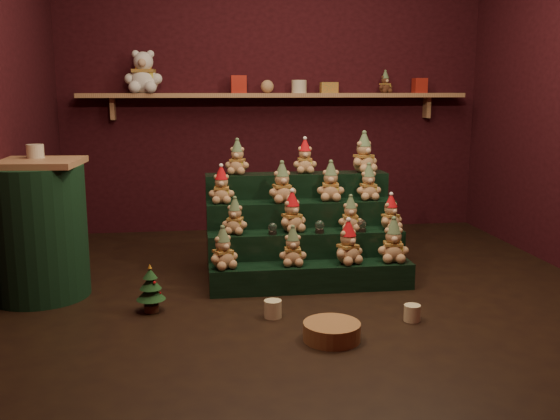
{
  "coord_description": "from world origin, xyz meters",
  "views": [
    {
      "loc": [
        -0.75,
        -3.99,
        1.36
      ],
      "look_at": [
        -0.18,
        0.25,
        0.52
      ],
      "focal_mm": 40.0,
      "sensor_mm": 36.0,
      "label": 1
    }
  ],
  "objects": [
    {
      "name": "ground",
      "position": [
        0.0,
        0.0,
        0.0
      ],
      "size": [
        4.0,
        4.0,
        0.0
      ],
      "primitive_type": "plane",
      "color": "black",
      "rests_on": "ground"
    },
    {
      "name": "back_wall",
      "position": [
        0.0,
        2.05,
        1.4
      ],
      "size": [
        4.0,
        0.1,
        2.8
      ],
      "primitive_type": "cube",
      "color": "black",
      "rests_on": "ground"
    },
    {
      "name": "front_wall",
      "position": [
        0.0,
        -2.05,
        1.4
      ],
      "size": [
        4.0,
        0.1,
        2.8
      ],
      "primitive_type": "cube",
      "color": "black",
      "rests_on": "ground"
    },
    {
      "name": "back_shelf",
      "position": [
        0.0,
        1.87,
        1.29
      ],
      "size": [
        3.6,
        0.26,
        0.24
      ],
      "color": "tan",
      "rests_on": "ground"
    },
    {
      "name": "riser_tier_front",
      "position": [
        0.01,
        0.05,
        0.09
      ],
      "size": [
        1.4,
        0.22,
        0.18
      ],
      "primitive_type": "cube",
      "color": "black",
      "rests_on": "ground"
    },
    {
      "name": "riser_tier_midfront",
      "position": [
        0.01,
        0.27,
        0.18
      ],
      "size": [
        1.4,
        0.22,
        0.36
      ],
      "primitive_type": "cube",
      "color": "black",
      "rests_on": "ground"
    },
    {
      "name": "riser_tier_midback",
      "position": [
        0.01,
        0.49,
        0.27
      ],
      "size": [
        1.4,
        0.22,
        0.54
      ],
      "primitive_type": "cube",
      "color": "black",
      "rests_on": "ground"
    },
    {
      "name": "riser_tier_back",
      "position": [
        0.01,
        0.71,
        0.36
      ],
      "size": [
        1.4,
        0.22,
        0.72
      ],
      "primitive_type": "cube",
      "color": "black",
      "rests_on": "ground"
    },
    {
      "name": "teddy_0",
      "position": [
        -0.59,
        0.04,
        0.32
      ],
      "size": [
        0.26,
        0.25,
        0.28
      ],
      "primitive_type": null,
      "rotation": [
        0.0,
        0.0,
        0.45
      ],
      "color": "tan",
      "rests_on": "riser_tier_front"
    },
    {
      "name": "teddy_1",
      "position": [
        -0.12,
        0.05,
        0.31
      ],
      "size": [
        0.2,
        0.18,
        0.26
      ],
      "primitive_type": null,
      "rotation": [
        0.0,
        0.0,
        -0.08
      ],
      "color": "tan",
      "rests_on": "riser_tier_front"
    },
    {
      "name": "teddy_2",
      "position": [
        0.26,
        0.04,
        0.33
      ],
      "size": [
        0.27,
        0.26,
        0.29
      ],
      "primitive_type": null,
      "rotation": [
        0.0,
        0.0,
        0.43
      ],
      "color": "tan",
      "rests_on": "riser_tier_front"
    },
    {
      "name": "teddy_3",
      "position": [
        0.58,
        0.05,
        0.33
      ],
      "size": [
        0.24,
        0.22,
        0.3
      ],
      "primitive_type": null,
      "rotation": [
        0.0,
        0.0,
        -0.15
      ],
      "color": "tan",
      "rests_on": "riser_tier_front"
    },
    {
      "name": "teddy_4",
      "position": [
        -0.5,
        0.27,
        0.49
      ],
      "size": [
        0.22,
        0.21,
        0.25
      ],
      "primitive_type": null,
      "rotation": [
        0.0,
        0.0,
        -0.29
      ],
      "color": "tan",
      "rests_on": "riser_tier_midfront"
    },
    {
      "name": "teddy_5",
      "position": [
        -0.09,
        0.28,
        0.5
      ],
      "size": [
        0.26,
        0.25,
        0.28
      ],
      "primitive_type": null,
      "rotation": [
        0.0,
        0.0,
        0.43
      ],
      "color": "tan",
      "rests_on": "riser_tier_midfront"
    },
    {
      "name": "teddy_6",
      "position": [
        0.33,
        0.27,
        0.48
      ],
      "size": [
        0.19,
        0.17,
        0.25
      ],
      "primitive_type": null,
      "rotation": [
        0.0,
        0.0,
        -0.07
      ],
      "color": "tan",
      "rests_on": "riser_tier_midfront"
    },
    {
      "name": "teddy_7",
      "position": [
        0.62,
        0.26,
        0.48
      ],
      "size": [
        0.23,
        0.22,
        0.25
      ],
      "primitive_type": null,
      "rotation": [
        0.0,
        0.0,
        0.43
      ],
      "color": "tan",
      "rests_on": "riser_tier_midfront"
    },
    {
      "name": "teddy_8",
      "position": [
        -0.58,
        0.5,
        0.67
      ],
      "size": [
        0.2,
        0.18,
        0.26
      ],
      "primitive_type": null,
      "rotation": [
        0.0,
        0.0,
        -0.06
      ],
      "color": "tan",
      "rests_on": "riser_tier_midback"
    },
    {
      "name": "teddy_9",
      "position": [
        -0.14,
        0.47,
        0.68
      ],
      "size": [
        0.24,
        0.22,
        0.29
      ],
      "primitive_type": null,
      "rotation": [
        0.0,
        0.0,
        0.17
      ],
      "color": "tan",
      "rests_on": "riser_tier_midback"
    },
    {
      "name": "teddy_10",
      "position": [
        0.23,
        0.5,
        0.68
      ],
      "size": [
        0.23,
        0.21,
        0.29
      ],
      "primitive_type": null,
      "rotation": [
        0.0,
        0.0,
        -0.15
      ],
      "color": "tan",
      "rests_on": "riser_tier_midback"
    },
    {
      "name": "teddy_11",
      "position": [
        0.52,
        0.49,
        0.67
      ],
      "size": [
        0.2,
        0.18,
        0.26
      ],
      "primitive_type": null,
      "rotation": [
        0.0,
        0.0,
        0.04
      ],
      "color": "tan",
      "rests_on": "riser_tier_midback"
    },
    {
      "name": "teddy_12",
      "position": [
        -0.44,
        0.72,
        0.85
      ],
      "size": [
        0.22,
        0.21,
        0.26
      ],
      "primitive_type": null,
      "rotation": [
        0.0,
        0.0,
        -0.29
      ],
      "color": "tan",
      "rests_on": "riser_tier_back"
    },
    {
      "name": "teddy_13",
      "position": [
        0.08,
        0.72,
        0.85
      ],
      "size": [
        0.19,
        0.17,
        0.25
      ],
      "primitive_type": null,
      "rotation": [
        0.0,
        0.0,
        -0.05
      ],
      "color": "tan",
      "rests_on": "riser_tier_back"
    },
    {
      "name": "teddy_14",
      "position": [
        0.54,
        0.7,
        0.87
      ],
      "size": [
        0.28,
        0.27,
        0.3
      ],
      "primitive_type": null,
      "rotation": [
        0.0,
        0.0,
        0.43
      ],
      "color": "tan",
      "rests_on": "riser_tier_back"
    },
    {
      "name": "snow_globe_a",
      "position": [
        -0.24,
        0.21,
        0.4
      ],
      "size": [
        0.06,
        0.06,
        0.08
      ],
      "color": "black",
      "rests_on": "riser_tier_midfront"
    },
    {
      "name": "snow_globe_b",
      "position": [
        0.1,
        0.21,
        0.41
      ],
      "size": [
        0.07,
        0.07,
        0.09
      ],
      "color": "black",
      "rests_on": "riser_tier_midfront"
    },
    {
      "name": "snow_globe_c",
      "position": [
        0.4,
        0.21,
        0.41
      ],
      "size": [
        0.07,
        0.07,
        0.09
      ],
      "color": "black",
      "rests_on": "riser_tier_midfront"
    },
    {
      "name": "side_table",
      "position": [
        -1.8,
        0.16,
        0.45
      ],
      "size": [
        0.63,
        0.63,
        0.91
      ],
      "rotation": [
        0.0,
        0.0,
        -0.08
      ],
      "color": "tan",
      "rests_on": "ground"
    },
    {
      "name": "table_ornament",
      "position": [
        -1.8,
        0.26,
        0.96
      ],
      "size": [
        0.11,
        0.11,
        0.09
      ],
      "primitive_type": "cylinder",
      "color": "beige",
      "rests_on": "side_table"
    },
    {
      "name": "mini_christmas_tree",
      "position": [
        -1.05,
        -0.25,
        0.15
      ],
      "size": [
        0.18,
        0.18,
        0.31
      ],
      "rotation": [
        0.0,
        0.0,
        0.34
      ],
      "color": "#422417",
      "rests_on": "ground"
    },
    {
      "name": "mug_left",
      "position": [
        -0.32,
        -0.44,
        0.05
      ],
      "size": [
        0.11,
        0.11,
        0.11
      ],
      "primitive_type": "cylinder",
      "color": "beige",
      "rests_on": "ground"
    },
    {
      "name": "mug_right",
      "position": [
        0.49,
        -0.62,
        0.05
      ],
      "size": [
        0.1,
        0.1,
        0.1
      ],
      "primitive_type": "cylinder",
      "color": "beige",
      "rests_on": "ground"
    },
    {
      "name": "wicker_basket",
      "position": [
        -0.04,
        -0.83,
        0.05
      ],
      "size": [
        0.33,
        0.33,
        0.1
      ],
      "primitive_type": "cylinder",
      "rotation": [
        0.0,
        0.0,
        0.06
      ],
      "color": "#9F6F40",
      "rests_on": "ground"
    },
    {
      "name": "white_bear",
      "position": [
        -1.2,
        1.84,
        1.56
      ],
      "size": [
        0.36,
        0.33,
        0.47
      ],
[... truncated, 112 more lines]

